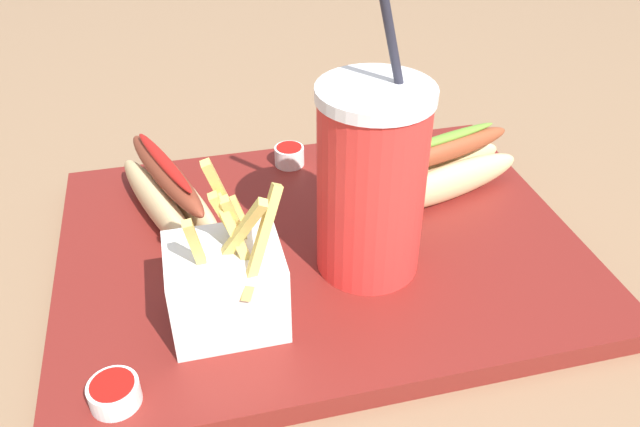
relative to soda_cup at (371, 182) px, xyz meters
name	(u,v)px	position (x,y,z in m)	size (l,w,h in m)	color
ground_plane	(320,264)	(-0.03, 0.04, -0.11)	(2.40, 2.40, 0.02)	#8C6B4C
food_tray	(320,248)	(-0.03, 0.04, -0.09)	(0.47, 0.36, 0.02)	maroon
soda_cup	(371,182)	(0.00, 0.00, 0.00)	(0.09, 0.09, 0.27)	red
fries_basket	(227,283)	(-0.13, -0.04, -0.05)	(0.09, 0.08, 0.14)	white
hot_dog_1	(169,194)	(-0.16, 0.11, -0.06)	(0.10, 0.19, 0.07)	#E5C689
hot_dog_2	(442,170)	(0.11, 0.09, -0.06)	(0.18, 0.10, 0.07)	#E5C689
ketchup_cup_1	(351,150)	(0.04, 0.18, -0.08)	(0.03, 0.03, 0.02)	white
ketchup_cup_2	(114,392)	(-0.21, -0.10, -0.07)	(0.04, 0.04, 0.02)	white
ketchup_cup_3	(294,154)	(-0.03, 0.18, -0.07)	(0.03, 0.03, 0.02)	white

